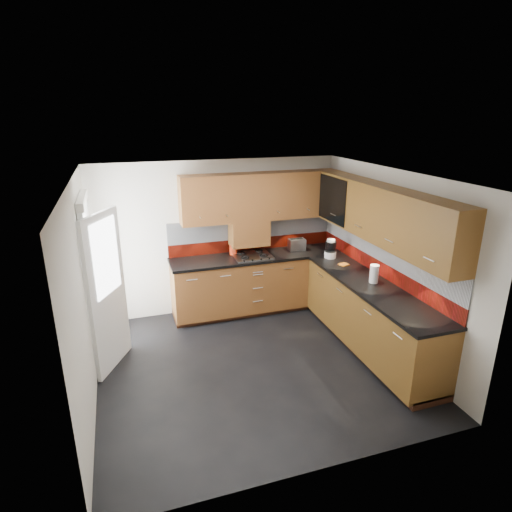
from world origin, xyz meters
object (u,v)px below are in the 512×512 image
object	(u,v)px
gas_hob	(252,255)
food_processor	(330,249)
utensil_pot	(233,248)
toaster	(297,245)

from	to	relation	value
gas_hob	food_processor	world-z (taller)	food_processor
utensil_pot	toaster	distance (m)	1.04
gas_hob	utensil_pot	bearing A→B (deg)	143.49
utensil_pot	toaster	size ratio (longest dim) A/B	1.66
food_processor	gas_hob	bearing A→B (deg)	159.27
gas_hob	utensil_pot	xyz separation A→B (m)	(-0.25, 0.19, 0.08)
toaster	food_processor	bearing A→B (deg)	-56.47
gas_hob	toaster	distance (m)	0.79
toaster	gas_hob	bearing A→B (deg)	-173.73
gas_hob	food_processor	distance (m)	1.21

